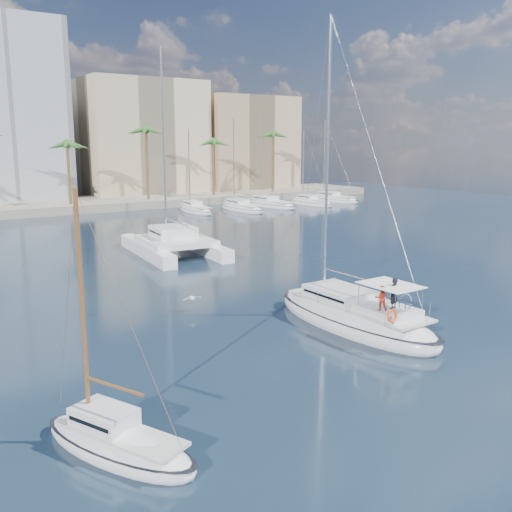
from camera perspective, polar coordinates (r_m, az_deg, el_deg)
ground at (r=31.77m, az=2.57°, el=-6.89°), size 160.00×160.00×0.00m
quay at (r=87.50m, az=-22.21°, el=4.46°), size 120.00×14.00×1.20m
building_beige at (r=102.29m, az=-11.43°, el=11.26°), size 20.00×14.00×20.00m
building_tan_right at (r=109.99m, az=-1.18°, el=10.96°), size 18.00×12.00×18.00m
palm_centre at (r=83.09m, az=-22.12°, el=10.85°), size 3.60×3.60×12.30m
palm_right at (r=96.40m, az=-1.60°, el=11.64°), size 3.60×3.60×12.30m
main_sloop at (r=31.82m, az=9.71°, el=-6.01°), size 3.75×11.70×17.36m
small_sloop at (r=20.01m, az=-13.71°, el=-17.68°), size 4.34×6.60×9.11m
catamaran at (r=51.45m, az=-8.19°, el=1.46°), size 7.55×13.02×18.04m
seagull at (r=34.14m, az=-6.43°, el=-4.20°), size 1.21×0.52×0.22m
moored_yacht_a at (r=81.29m, az=-6.07°, el=4.35°), size 3.37×9.52×11.90m
moored_yacht_b at (r=82.86m, az=-1.44°, el=4.54°), size 3.32×10.83×13.72m
moored_yacht_c at (r=88.14m, az=1.42°, el=4.96°), size 3.98×12.33×15.54m
moored_yacht_d at (r=90.53m, az=5.52°, el=5.09°), size 3.52×9.55×11.90m
moored_yacht_e at (r=96.27m, az=7.74°, el=5.41°), size 4.61×11.11×13.72m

